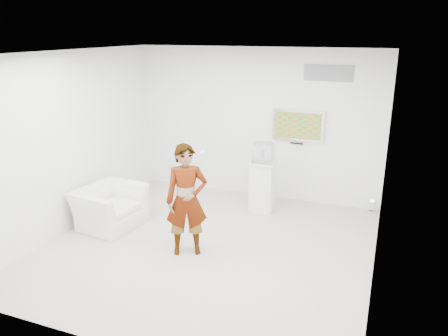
{
  "coord_description": "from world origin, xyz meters",
  "views": [
    {
      "loc": [
        2.5,
        -5.76,
        3.31
      ],
      "look_at": [
        0.04,
        0.6,
        1.14
      ],
      "focal_mm": 35.0,
      "sensor_mm": 36.0,
      "label": 1
    }
  ],
  "objects_px": {
    "armchair": "(110,207)",
    "person": "(187,200)",
    "floor_uplight": "(372,206)",
    "tv": "(298,125)",
    "pedestal": "(262,186)"
  },
  "relations": [
    {
      "from": "armchair",
      "to": "floor_uplight",
      "type": "distance_m",
      "value": 4.82
    },
    {
      "from": "floor_uplight",
      "to": "person",
      "type": "bearing_deg",
      "value": -134.36
    },
    {
      "from": "pedestal",
      "to": "floor_uplight",
      "type": "distance_m",
      "value": 2.1
    },
    {
      "from": "person",
      "to": "armchair",
      "type": "height_order",
      "value": "person"
    },
    {
      "from": "armchair",
      "to": "floor_uplight",
      "type": "xyz_separation_m",
      "value": [
        4.26,
        2.25,
        -0.22
      ]
    },
    {
      "from": "tv",
      "to": "floor_uplight",
      "type": "bearing_deg",
      "value": -3.93
    },
    {
      "from": "armchair",
      "to": "person",
      "type": "bearing_deg",
      "value": -95.48
    },
    {
      "from": "pedestal",
      "to": "floor_uplight",
      "type": "bearing_deg",
      "value": 17.12
    },
    {
      "from": "pedestal",
      "to": "tv",
      "type": "bearing_deg",
      "value": 56.12
    },
    {
      "from": "person",
      "to": "floor_uplight",
      "type": "bearing_deg",
      "value": 18.54
    },
    {
      "from": "person",
      "to": "pedestal",
      "type": "xyz_separation_m",
      "value": [
        0.6,
        2.02,
        -0.38
      ]
    },
    {
      "from": "person",
      "to": "armchair",
      "type": "relative_size",
      "value": 1.59
    },
    {
      "from": "tv",
      "to": "pedestal",
      "type": "distance_m",
      "value": 1.37
    },
    {
      "from": "armchair",
      "to": "floor_uplight",
      "type": "relative_size",
      "value": 4.24
    },
    {
      "from": "person",
      "to": "floor_uplight",
      "type": "height_order",
      "value": "person"
    }
  ]
}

